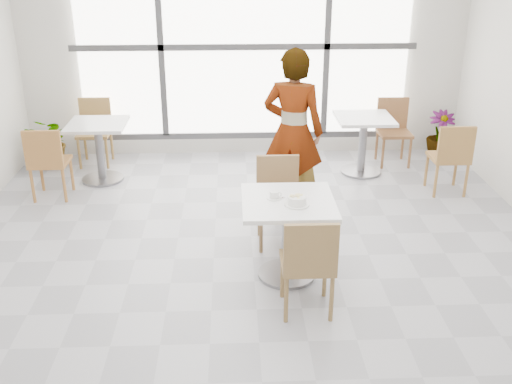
{
  "coord_description": "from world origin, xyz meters",
  "views": [
    {
      "loc": [
        -0.18,
        -4.58,
        2.83
      ],
      "look_at": [
        0.0,
        -0.3,
        1.0
      ],
      "focal_mm": 41.79,
      "sensor_mm": 36.0,
      "label": 1
    }
  ],
  "objects_px": {
    "bg_table_right": "(363,137)",
    "bg_chair_right_far": "(393,126)",
    "main_table": "(288,224)",
    "bg_chair_right_near": "(451,154)",
    "chair_near": "(309,260)",
    "oatmeal_bowl": "(297,200)",
    "bg_chair_left_far": "(95,127)",
    "chair_far": "(278,194)",
    "person": "(293,132)",
    "coffee_cup": "(274,195)",
    "plant_right": "(440,134)",
    "bg_table_left": "(99,143)",
    "bg_chair_left_near": "(47,159)",
    "plant_left": "(52,142)"
  },
  "relations": [
    {
      "from": "plant_right",
      "to": "coffee_cup",
      "type": "bearing_deg",
      "value": -129.44
    },
    {
      "from": "chair_far",
      "to": "plant_right",
      "type": "xyz_separation_m",
      "value": [
        2.44,
        2.4,
        -0.18
      ]
    },
    {
      "from": "chair_near",
      "to": "bg_chair_left_far",
      "type": "distance_m",
      "value": 4.42
    },
    {
      "from": "bg_chair_left_near",
      "to": "plant_right",
      "type": "bearing_deg",
      "value": -165.72
    },
    {
      "from": "bg_table_left",
      "to": "bg_chair_right_near",
      "type": "bearing_deg",
      "value": -8.4
    },
    {
      "from": "plant_right",
      "to": "bg_table_right",
      "type": "bearing_deg",
      "value": -154.6
    },
    {
      "from": "chair_far",
      "to": "plant_right",
      "type": "bearing_deg",
      "value": 44.59
    },
    {
      "from": "main_table",
      "to": "chair_far",
      "type": "xyz_separation_m",
      "value": [
        -0.03,
        0.71,
        -0.02
      ]
    },
    {
      "from": "bg_table_right",
      "to": "bg_chair_left_far",
      "type": "relative_size",
      "value": 0.86
    },
    {
      "from": "bg_chair_right_far",
      "to": "plant_right",
      "type": "height_order",
      "value": "bg_chair_right_far"
    },
    {
      "from": "person",
      "to": "bg_chair_left_far",
      "type": "distance_m",
      "value": 3.0
    },
    {
      "from": "chair_near",
      "to": "bg_table_left",
      "type": "bearing_deg",
      "value": -53.51
    },
    {
      "from": "bg_table_right",
      "to": "bg_chair_right_far",
      "type": "height_order",
      "value": "bg_chair_right_far"
    },
    {
      "from": "oatmeal_bowl",
      "to": "person",
      "type": "distance_m",
      "value": 1.59
    },
    {
      "from": "bg_chair_right_far",
      "to": "person",
      "type": "bearing_deg",
      "value": -135.95
    },
    {
      "from": "main_table",
      "to": "bg_table_left",
      "type": "distance_m",
      "value": 3.21
    },
    {
      "from": "main_table",
      "to": "bg_chair_right_far",
      "type": "relative_size",
      "value": 0.92
    },
    {
      "from": "oatmeal_bowl",
      "to": "bg_table_left",
      "type": "xyz_separation_m",
      "value": [
        -2.19,
        2.52,
        -0.31
      ]
    },
    {
      "from": "chair_near",
      "to": "oatmeal_bowl",
      "type": "height_order",
      "value": "chair_near"
    },
    {
      "from": "chair_near",
      "to": "plant_right",
      "type": "xyz_separation_m",
      "value": [
        2.29,
        3.72,
        -0.18
      ]
    },
    {
      "from": "chair_far",
      "to": "oatmeal_bowl",
      "type": "xyz_separation_m",
      "value": [
        0.09,
        -0.81,
        0.29
      ]
    },
    {
      "from": "bg_table_left",
      "to": "bg_chair_left_near",
      "type": "relative_size",
      "value": 0.86
    },
    {
      "from": "main_table",
      "to": "chair_far",
      "type": "distance_m",
      "value": 0.71
    },
    {
      "from": "bg_chair_right_far",
      "to": "chair_near",
      "type": "bearing_deg",
      "value": -114.04
    },
    {
      "from": "bg_table_right",
      "to": "plant_right",
      "type": "xyz_separation_m",
      "value": [
        1.21,
        0.57,
        -0.16
      ]
    },
    {
      "from": "bg_table_left",
      "to": "bg_chair_right_far",
      "type": "distance_m",
      "value": 3.85
    },
    {
      "from": "chair_far",
      "to": "bg_table_left",
      "type": "bearing_deg",
      "value": 140.83
    },
    {
      "from": "bg_chair_right_near",
      "to": "bg_chair_right_far",
      "type": "relative_size",
      "value": 1.0
    },
    {
      "from": "bg_chair_left_far",
      "to": "bg_chair_right_far",
      "type": "relative_size",
      "value": 1.0
    },
    {
      "from": "main_table",
      "to": "chair_far",
      "type": "bearing_deg",
      "value": 92.5
    },
    {
      "from": "bg_chair_left_far",
      "to": "bg_chair_right_far",
      "type": "distance_m",
      "value": 4.0
    },
    {
      "from": "coffee_cup",
      "to": "plant_left",
      "type": "xyz_separation_m",
      "value": [
        -2.74,
        2.89,
        -0.44
      ]
    },
    {
      "from": "oatmeal_bowl",
      "to": "person",
      "type": "bearing_deg",
      "value": 85.55
    },
    {
      "from": "bg_table_left",
      "to": "bg_chair_left_near",
      "type": "xyz_separation_m",
      "value": [
        -0.47,
        -0.58,
        0.01
      ]
    },
    {
      "from": "main_table",
      "to": "bg_chair_left_near",
      "type": "xyz_separation_m",
      "value": [
        -2.6,
        1.83,
        -0.02
      ]
    },
    {
      "from": "bg_chair_right_far",
      "to": "bg_chair_left_far",
      "type": "bearing_deg",
      "value": 177.75
    },
    {
      "from": "chair_near",
      "to": "plant_left",
      "type": "bearing_deg",
      "value": -49.97
    },
    {
      "from": "bg_chair_right_far",
      "to": "plant_left",
      "type": "height_order",
      "value": "bg_chair_right_far"
    },
    {
      "from": "bg_chair_left_near",
      "to": "bg_chair_right_near",
      "type": "distance_m",
      "value": 4.68
    },
    {
      "from": "oatmeal_bowl",
      "to": "bg_chair_right_near",
      "type": "distance_m",
      "value": 2.79
    },
    {
      "from": "person",
      "to": "plant_right",
      "type": "xyz_separation_m",
      "value": [
        2.22,
        1.63,
        -0.58
      ]
    },
    {
      "from": "coffee_cup",
      "to": "bg_chair_left_far",
      "type": "relative_size",
      "value": 0.18
    },
    {
      "from": "main_table",
      "to": "oatmeal_bowl",
      "type": "xyz_separation_m",
      "value": [
        0.06,
        -0.11,
        0.27
      ]
    },
    {
      "from": "chair_near",
      "to": "oatmeal_bowl",
      "type": "relative_size",
      "value": 4.14
    },
    {
      "from": "oatmeal_bowl",
      "to": "bg_table_right",
      "type": "bearing_deg",
      "value": 66.71
    },
    {
      "from": "chair_far",
      "to": "person",
      "type": "distance_m",
      "value": 0.89
    },
    {
      "from": "bg_table_left",
      "to": "plant_left",
      "type": "distance_m",
      "value": 0.91
    },
    {
      "from": "chair_far",
      "to": "oatmeal_bowl",
      "type": "height_order",
      "value": "chair_far"
    },
    {
      "from": "plant_left",
      "to": "coffee_cup",
      "type": "bearing_deg",
      "value": -46.44
    },
    {
      "from": "coffee_cup",
      "to": "person",
      "type": "bearing_deg",
      "value": 78.11
    }
  ]
}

